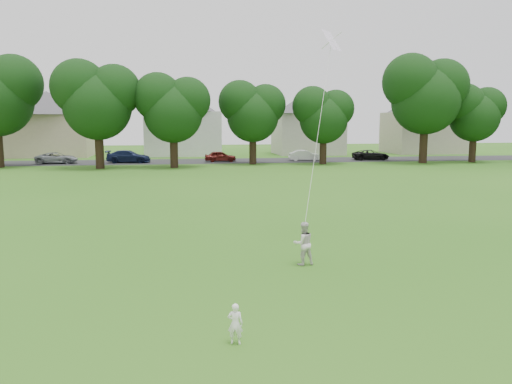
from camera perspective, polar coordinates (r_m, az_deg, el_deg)
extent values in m
plane|color=#296216|center=(12.12, -6.76, -12.34)|extent=(160.00, 160.00, 0.00)
cube|color=#2D2D30|center=(53.52, -8.24, 3.48)|extent=(90.00, 7.00, 0.01)
imported|color=white|center=(9.81, -2.38, -14.80)|extent=(0.33, 0.26, 0.81)
imported|color=silver|center=(14.85, 5.43, -5.88)|extent=(0.70, 0.58, 1.29)
plane|color=white|center=(18.19, 8.63, 16.76)|extent=(0.94, 0.95, 0.72)
cylinder|color=white|center=(16.19, 7.17, 7.11)|extent=(0.01, 0.01, 7.07)
cylinder|color=black|center=(47.02, -17.46, 4.85)|extent=(0.76, 0.76, 3.75)
cylinder|color=black|center=(46.33, -9.36, 4.81)|extent=(0.73, 0.73, 3.33)
cylinder|color=black|center=(49.45, -0.37, 5.03)|extent=(0.71, 0.71, 3.18)
cylinder|color=black|center=(50.15, 7.67, 4.88)|extent=(0.69, 0.69, 2.97)
cylinder|color=black|center=(53.72, 18.60, 5.42)|extent=(0.80, 0.80, 4.24)
cylinder|color=black|center=(56.63, 23.52, 4.73)|extent=(0.71, 0.71, 3.13)
imported|color=gray|center=(53.91, -21.82, 3.62)|extent=(4.08, 1.94, 1.12)
imported|color=#141D3F|center=(52.75, -14.36, 3.95)|extent=(4.58, 2.23, 1.28)
imported|color=#5D1612|center=(52.64, -4.09, 4.09)|extent=(3.34, 1.41, 1.13)
imported|color=silver|center=(54.12, 5.60, 4.19)|extent=(3.57, 1.57, 1.14)
imported|color=black|center=(56.41, 12.98, 4.16)|extent=(4.05, 1.96, 1.11)
cube|color=beige|center=(65.30, -22.61, 5.97)|extent=(9.77, 6.34, 5.02)
pyramid|color=#4D4A4F|center=(65.37, -22.86, 10.59)|extent=(14.09, 14.09, 2.76)
cube|color=white|center=(63.38, -8.35, 6.62)|extent=(9.21, 6.56, 5.40)
pyramid|color=#4D4A4F|center=(63.49, -8.46, 11.74)|extent=(13.28, 13.28, 2.97)
cube|color=beige|center=(65.44, 5.89, 6.62)|extent=(8.22, 7.52, 5.19)
pyramid|color=#4D4A4F|center=(65.53, 5.96, 11.39)|extent=(11.86, 11.86, 2.86)
cube|color=#BCB09C|center=(71.13, 18.56, 6.44)|extent=(9.37, 7.38, 5.40)
pyramid|color=#4D4A4F|center=(71.24, 18.77, 11.00)|extent=(13.52, 13.52, 2.97)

